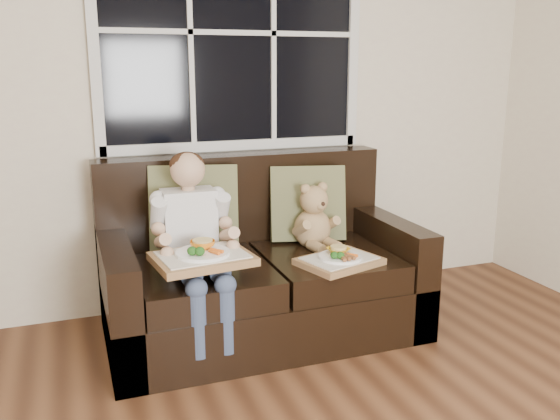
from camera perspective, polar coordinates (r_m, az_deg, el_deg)
name	(u,v)px	position (r m, az deg, el deg)	size (l,w,h in m)	color
window_back	(232,33)	(3.60, -4.62, 16.65)	(1.62, 0.04, 1.37)	black
loveseat	(259,276)	(3.36, -2.04, -6.39)	(1.70, 0.92, 0.96)	black
pillow_left	(194,209)	(3.31, -8.26, 0.09)	(0.52, 0.33, 0.50)	olive
pillow_right	(307,203)	(3.51, 2.64, 0.65)	(0.48, 0.30, 0.45)	olive
child	(193,230)	(3.05, -8.33, -1.87)	(0.40, 0.60, 0.90)	silver
teddy_bear	(314,220)	(3.39, 3.25, -1.00)	(0.25, 0.30, 0.39)	tan
tray_left	(202,256)	(2.87, -7.48, -4.45)	(0.49, 0.40, 0.10)	#A5754A
tray_right	(339,260)	(3.12, 5.73, -4.77)	(0.47, 0.41, 0.09)	#A5754A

